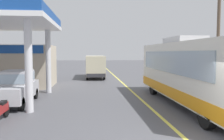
{
  "coord_description": "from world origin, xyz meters",
  "views": [
    {
      "loc": [
        -3.12,
        -6.2,
        2.81
      ],
      "look_at": [
        -1.5,
        10.0,
        1.6
      ],
      "focal_mm": 37.77,
      "sensor_mm": 36.0,
      "label": 1
    }
  ],
  "objects": [
    {
      "name": "coach_bus_main",
      "position": [
        2.31,
        5.81,
        1.72
      ],
      "size": [
        2.6,
        11.04,
        3.69
      ],
      "color": "silver",
      "rests_on": "ground"
    },
    {
      "name": "gas_station_roadside",
      "position": [
        -9.6,
        11.97,
        2.63
      ],
      "size": [
        9.1,
        11.95,
        5.1
      ],
      "color": "#194799",
      "rests_on": "ground"
    },
    {
      "name": "car_at_pump",
      "position": [
        -7.12,
        6.99,
        1.01
      ],
      "size": [
        1.7,
        4.2,
        1.82
      ],
      "color": "#B2B2B7",
      "rests_on": "ground"
    },
    {
      "name": "ground",
      "position": [
        0.0,
        20.0,
        0.0
      ],
      "size": [
        120.0,
        120.0,
        0.0
      ],
      "primitive_type": "plane",
      "color": "#4C4C51"
    },
    {
      "name": "utility_pole_roadside",
      "position": [
        6.5,
        10.55,
        3.99
      ],
      "size": [
        1.8,
        0.24,
        7.63
      ],
      "color": "brown",
      "rests_on": "ground"
    },
    {
      "name": "pedestrian_near_pump",
      "position": [
        -8.07,
        7.78,
        0.93
      ],
      "size": [
        0.55,
        0.22,
        1.66
      ],
      "color": "#33333F",
      "rests_on": "ground"
    },
    {
      "name": "lane_divider_stripe",
      "position": [
        0.0,
        15.0,
        0.0
      ],
      "size": [
        0.16,
        50.0,
        0.01
      ],
      "primitive_type": "cube",
      "color": "#D8CC4C",
      "rests_on": "ground"
    },
    {
      "name": "minibus_opposing_lane",
      "position": [
        -2.39,
        20.09,
        1.47
      ],
      "size": [
        2.04,
        6.13,
        2.44
      ],
      "color": "#BFB799",
      "rests_on": "ground"
    },
    {
      "name": "motorcycle_parked_forecourt",
      "position": [
        -6.72,
        3.72,
        0.44
      ],
      "size": [
        0.55,
        1.8,
        0.92
      ],
      "color": "black",
      "rests_on": "ground"
    }
  ]
}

